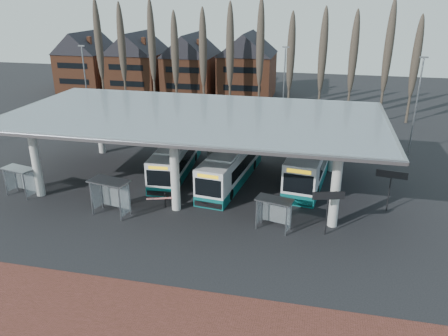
% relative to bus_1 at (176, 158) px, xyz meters
% --- Properties ---
extents(ground, '(140.00, 140.00, 0.00)m').
position_rel_bus_1_xyz_m(ground, '(2.42, -9.89, -1.45)').
color(ground, black).
rests_on(ground, ground).
extents(station_canopy, '(32.00, 16.00, 6.34)m').
position_rel_bus_1_xyz_m(station_canopy, '(2.42, -1.89, 4.23)').
color(station_canopy, silver).
rests_on(station_canopy, ground).
extents(poplar_row, '(45.10, 1.10, 14.50)m').
position_rel_bus_1_xyz_m(poplar_row, '(2.42, 23.11, 7.32)').
color(poplar_row, '#473D33').
rests_on(poplar_row, ground).
extents(townhouse_row, '(36.80, 10.30, 12.25)m').
position_rel_bus_1_xyz_m(townhouse_row, '(-13.33, 34.11, 4.49)').
color(townhouse_row, brown).
rests_on(townhouse_row, ground).
extents(lamp_post_a, '(0.80, 0.16, 10.17)m').
position_rel_bus_1_xyz_m(lamp_post_a, '(-15.58, 12.11, 3.88)').
color(lamp_post_a, slate).
rests_on(lamp_post_a, ground).
extents(lamp_post_b, '(0.80, 0.16, 10.17)m').
position_rel_bus_1_xyz_m(lamp_post_b, '(8.42, 16.11, 3.88)').
color(lamp_post_b, slate).
rests_on(lamp_post_b, ground).
extents(lamp_post_c, '(0.80, 0.16, 10.17)m').
position_rel_bus_1_xyz_m(lamp_post_c, '(22.42, 10.11, 3.88)').
color(lamp_post_c, slate).
rests_on(lamp_post_c, ground).
extents(bus_1, '(3.06, 11.21, 3.08)m').
position_rel_bus_1_xyz_m(bus_1, '(0.00, 0.00, 0.00)').
color(bus_1, white).
rests_on(bus_1, ground).
extents(bus_2, '(3.83, 11.95, 3.26)m').
position_rel_bus_1_xyz_m(bus_2, '(5.54, -0.90, 0.09)').
color(bus_2, white).
rests_on(bus_2, ground).
extents(bus_3, '(4.26, 12.95, 3.53)m').
position_rel_bus_1_xyz_m(bus_3, '(12.46, 1.56, 0.21)').
color(bus_3, white).
rests_on(bus_3, ground).
extents(shelter_0, '(2.88, 1.87, 2.46)m').
position_rel_bus_1_xyz_m(shelter_0, '(-11.11, -7.66, 0.34)').
color(shelter_0, gray).
rests_on(shelter_0, ground).
extents(shelter_1, '(3.28, 2.07, 2.84)m').
position_rel_bus_1_xyz_m(shelter_1, '(-2.14, -9.15, 0.61)').
color(shelter_1, gray).
rests_on(shelter_1, ground).
extents(shelter_2, '(2.81, 1.85, 2.40)m').
position_rel_bus_1_xyz_m(shelter_2, '(10.28, -8.75, 0.29)').
color(shelter_2, gray).
rests_on(shelter_2, ground).
extents(info_sign_0, '(2.18, 0.72, 3.31)m').
position_rel_bus_1_xyz_m(info_sign_0, '(13.93, -8.83, 1.33)').
color(info_sign_0, black).
rests_on(info_sign_0, ground).
extents(info_sign_1, '(2.29, 0.44, 3.41)m').
position_rel_bus_1_xyz_m(info_sign_1, '(18.60, -4.15, 1.41)').
color(info_sign_1, black).
rests_on(info_sign_1, ground).
extents(barrier, '(2.37, 1.03, 1.23)m').
position_rel_bus_1_xyz_m(barrier, '(1.46, -7.71, -0.50)').
color(barrier, black).
rests_on(barrier, ground).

